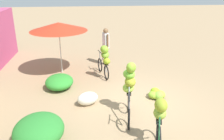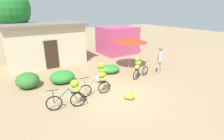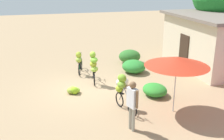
% 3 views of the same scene
% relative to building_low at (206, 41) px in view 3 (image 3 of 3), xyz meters
% --- Properties ---
extents(ground_plane, '(60.00, 60.00, 0.00)m').
position_rel_building_low_xyz_m(ground_plane, '(1.50, -7.25, -1.55)').
color(ground_plane, '#9F835F').
extents(building_low, '(5.84, 3.24, 3.06)m').
position_rel_building_low_xyz_m(building_low, '(0.00, 0.00, 0.00)').
color(building_low, beige).
rests_on(building_low, ground).
extents(hedge_bush_front_left, '(1.21, 1.34, 0.81)m').
position_rel_building_low_xyz_m(hedge_bush_front_left, '(-2.04, -3.88, -1.14)').
color(hedge_bush_front_left, '#31702B').
rests_on(hedge_bush_front_left, ground).
extents(hedge_bush_front_right, '(1.41, 1.27, 0.68)m').
position_rel_building_low_xyz_m(hedge_bush_front_right, '(-0.26, -4.26, -1.21)').
color(hedge_bush_front_right, '#2C8030').
rests_on(hedge_bush_front_right, ground).
extents(hedge_bush_mid, '(1.22, 1.05, 0.51)m').
position_rel_building_low_xyz_m(hedge_bush_mid, '(2.93, -4.43, -1.29)').
color(hedge_bush_mid, '#2E8B2F').
rests_on(hedge_bush_mid, ground).
extents(market_umbrella, '(2.40, 2.40, 2.22)m').
position_rel_building_low_xyz_m(market_umbrella, '(4.55, -4.37, 0.50)').
color(market_umbrella, beige).
rests_on(market_umbrella, ground).
extents(bicycle_leftmost, '(1.61, 0.56, 1.28)m').
position_rel_building_low_xyz_m(bicycle_leftmost, '(-0.80, -7.18, -0.81)').
color(bicycle_leftmost, black).
rests_on(bicycle_leftmost, ground).
extents(bicycle_near_pile, '(1.60, 0.49, 1.66)m').
position_rel_building_low_xyz_m(bicycle_near_pile, '(0.85, -6.74, -0.59)').
color(bicycle_near_pile, black).
rests_on(bicycle_near_pile, ground).
extents(bicycle_center_loaded, '(1.54, 0.52, 1.42)m').
position_rel_building_low_xyz_m(bicycle_center_loaded, '(3.79, -6.21, -0.71)').
color(bicycle_center_loaded, black).
rests_on(bicycle_center_loaded, ground).
extents(banana_pile_on_ground, '(0.66, 0.67, 0.35)m').
position_rel_building_low_xyz_m(banana_pile_on_ground, '(1.74, -7.88, -1.40)').
color(banana_pile_on_ground, '#82C23B').
rests_on(banana_pile_on_ground, ground).
extents(produce_sack, '(0.66, 0.81, 0.44)m').
position_rel_building_low_xyz_m(produce_sack, '(1.54, -5.49, -1.33)').
color(produce_sack, silver).
rests_on(produce_sack, ground).
extents(person_vendor, '(0.56, 0.31, 1.77)m').
position_rel_building_low_xyz_m(person_vendor, '(5.40, -6.39, -0.46)').
color(person_vendor, gray).
rests_on(person_vendor, ground).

